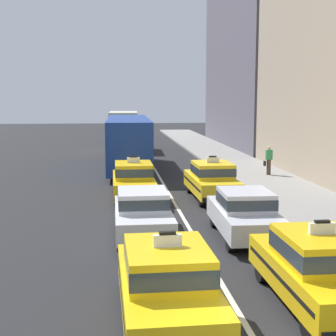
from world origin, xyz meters
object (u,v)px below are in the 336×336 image
at_px(taxi_right_nearest, 318,268).
at_px(sedan_right_second, 245,212).
at_px(box_truck_left_fifth, 124,129).
at_px(taxi_left_third, 133,180).
at_px(pedestrian_near_crosswalk, 269,160).
at_px(bus_left_fourth, 128,140).
at_px(taxi_right_third, 212,180).
at_px(taxi_left_nearest, 167,283).
at_px(sedan_left_second, 143,212).

xyz_separation_m(taxi_right_nearest, sedan_right_second, (-0.19, 5.41, -0.03)).
height_order(box_truck_left_fifth, taxi_right_nearest, box_truck_left_fifth).
xyz_separation_m(taxi_left_third, taxi_right_nearest, (3.51, -11.97, 0.00)).
relative_size(taxi_right_nearest, sedan_right_second, 1.05).
relative_size(box_truck_left_fifth, pedestrian_near_crosswalk, 4.32).
height_order(taxi_left_third, pedestrian_near_crosswalk, taxi_left_third).
distance_m(taxi_left_third, bus_left_fourth, 9.50).
height_order(taxi_left_third, taxi_right_third, same).
bearing_deg(taxi_left_third, taxi_right_third, -4.70).
bearing_deg(sedan_right_second, taxi_left_third, 116.80).
bearing_deg(taxi_right_nearest, box_truck_left_fifth, 95.92).
bearing_deg(taxi_right_nearest, pedestrian_near_crosswalk, 75.87).
xyz_separation_m(taxi_left_nearest, bus_left_fourth, (-0.07, 21.96, 0.94)).
bearing_deg(taxi_left_nearest, taxi_right_nearest, 9.18).
bearing_deg(sedan_right_second, taxi_right_third, 88.44).
relative_size(bus_left_fourth, taxi_right_nearest, 2.46).
height_order(sedan_left_second, box_truck_left_fifth, box_truck_left_fifth).
bearing_deg(sedan_left_second, taxi_right_third, 59.62).
bearing_deg(box_truck_left_fifth, sedan_left_second, -90.02).
xyz_separation_m(bus_left_fourth, box_truck_left_fifth, (-0.02, 11.91, -0.04)).
distance_m(taxi_left_nearest, sedan_right_second, 6.74).
xyz_separation_m(sedan_left_second, taxi_left_third, (-0.04, 6.16, 0.03)).
height_order(sedan_left_second, taxi_left_third, taxi_left_third).
relative_size(taxi_left_third, taxi_right_third, 0.99).
bearing_deg(taxi_left_nearest, sedan_right_second, 61.99).
bearing_deg(bus_left_fourth, taxi_left_third, -90.45).
distance_m(sedan_right_second, taxi_right_third, 6.27).
height_order(taxi_left_nearest, box_truck_left_fifth, box_truck_left_fifth).
distance_m(taxi_left_nearest, sedan_left_second, 6.35).
distance_m(taxi_left_third, box_truck_left_fifth, 21.38).
distance_m(sedan_left_second, box_truck_left_fifth, 27.53).
relative_size(box_truck_left_fifth, taxi_right_nearest, 1.54).
relative_size(sedan_right_second, taxi_right_third, 0.95).
relative_size(taxi_left_third, box_truck_left_fifth, 0.65).
bearing_deg(taxi_right_third, sedan_left_second, -120.38).
xyz_separation_m(sedan_left_second, taxi_right_nearest, (3.46, -5.81, 0.03)).
distance_m(sedan_left_second, pedestrian_near_crosswalk, 13.95).
bearing_deg(taxi_right_third, bus_left_fourth, 109.30).
xyz_separation_m(taxi_left_nearest, sedan_left_second, (-0.11, 6.35, -0.03)).
bearing_deg(taxi_right_third, taxi_left_nearest, -105.27).
relative_size(taxi_left_nearest, taxi_right_nearest, 1.01).
bearing_deg(taxi_right_third, taxi_left_third, 175.30).
bearing_deg(pedestrian_near_crosswalk, box_truck_left_fifth, 116.09).
bearing_deg(taxi_left_third, sedan_left_second, -89.61).
bearing_deg(bus_left_fourth, box_truck_left_fifth, 90.11).
xyz_separation_m(taxi_right_nearest, pedestrian_near_crosswalk, (4.37, 17.35, 0.09)).
height_order(taxi_right_nearest, pedestrian_near_crosswalk, taxi_right_nearest).
height_order(taxi_right_nearest, sedan_right_second, taxi_right_nearest).
distance_m(bus_left_fourth, sedan_right_second, 16.36).
xyz_separation_m(sedan_left_second, taxi_right_third, (3.44, 5.87, 0.03)).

